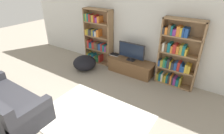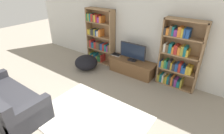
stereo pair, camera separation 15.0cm
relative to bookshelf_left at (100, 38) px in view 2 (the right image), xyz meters
name	(u,v)px [view 2 (the right image)]	position (x,y,z in m)	size (l,w,h in m)	color
wall_back	(141,31)	(1.43, 0.18, 0.43)	(8.80, 0.06, 2.60)	silver
bookshelf_left	(100,38)	(0.00, 0.00, 0.00)	(1.01, 0.30, 1.82)	#93704C
bookshelf_right	(178,56)	(2.63, 0.00, 0.00)	(1.01, 0.30, 1.82)	#93704C
tv_stand	(132,67)	(1.36, -0.13, -0.64)	(1.46, 0.50, 0.45)	brown
television	(133,52)	(1.36, -0.14, -0.13)	(0.83, 0.16, 0.55)	black
laptop	(116,55)	(0.74, -0.08, -0.41)	(0.31, 0.22, 0.03)	#B7B7BC
area_rug	(91,118)	(1.65, -2.35, -0.86)	(2.30, 1.68, 0.02)	beige
couch_left_sectional	(6,102)	(0.03, -3.28, -0.60)	(1.96, 0.90, 0.78)	#2D2D33
beanbag_ottoman	(86,62)	(0.01, -0.74, -0.64)	(0.73, 0.73, 0.45)	black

